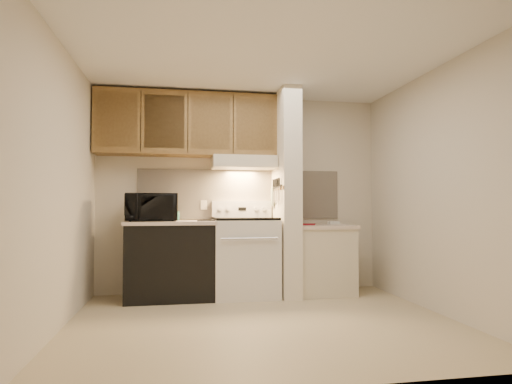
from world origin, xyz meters
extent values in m
plane|color=tan|center=(0.00, 0.00, 0.00)|extent=(3.60, 3.60, 0.00)
plane|color=white|center=(0.00, 0.00, 2.50)|extent=(3.60, 3.60, 0.00)
cube|color=beige|center=(0.00, 1.50, 1.25)|extent=(3.60, 2.50, 0.02)
cube|color=beige|center=(-1.80, 0.00, 1.25)|extent=(0.02, 3.00, 2.50)
cube|color=beige|center=(1.80, 0.00, 1.25)|extent=(0.02, 3.00, 2.50)
cube|color=beige|center=(0.00, 1.49, 1.24)|extent=(2.60, 0.02, 0.63)
cube|color=silver|center=(0.00, 1.16, 0.46)|extent=(0.76, 0.65, 0.92)
cube|color=black|center=(0.00, 0.84, 0.50)|extent=(0.50, 0.01, 0.30)
cylinder|color=silver|center=(0.00, 0.80, 0.72)|extent=(0.65, 0.02, 0.02)
cube|color=black|center=(0.00, 1.16, 0.94)|extent=(0.74, 0.64, 0.03)
cube|color=silver|center=(0.00, 1.44, 1.05)|extent=(0.76, 0.08, 0.20)
cube|color=black|center=(0.00, 1.40, 1.05)|extent=(0.10, 0.01, 0.04)
cylinder|color=silver|center=(-0.28, 1.40, 1.05)|extent=(0.05, 0.02, 0.05)
cylinder|color=silver|center=(-0.18, 1.40, 1.05)|extent=(0.05, 0.02, 0.05)
cylinder|color=silver|center=(0.18, 1.40, 1.05)|extent=(0.05, 0.02, 0.05)
cylinder|color=silver|center=(0.28, 1.40, 1.05)|extent=(0.05, 0.02, 0.05)
cube|color=black|center=(-0.88, 1.17, 0.43)|extent=(1.00, 0.63, 0.87)
cube|color=beige|center=(-0.88, 1.17, 0.89)|extent=(1.04, 0.67, 0.04)
cube|color=black|center=(-0.48, 0.97, 0.92)|extent=(0.20, 0.07, 0.01)
cylinder|color=#326E65|center=(-0.83, 1.39, 0.96)|extent=(0.11, 0.11, 0.11)
cube|color=beige|center=(-0.48, 1.48, 1.10)|extent=(0.08, 0.01, 0.12)
imported|color=black|center=(-1.10, 1.15, 1.07)|extent=(0.60, 0.42, 0.32)
cube|color=silver|center=(0.51, 1.15, 1.25)|extent=(0.22, 0.70, 2.50)
cube|color=brown|center=(0.39, 1.15, 1.30)|extent=(0.01, 0.70, 0.04)
cube|color=black|center=(0.39, 1.10, 1.32)|extent=(0.02, 0.42, 0.04)
cube|color=silver|center=(0.38, 0.93, 1.22)|extent=(0.01, 0.03, 0.16)
cylinder|color=black|center=(0.38, 0.95, 1.37)|extent=(0.02, 0.02, 0.10)
cube|color=silver|center=(0.38, 1.02, 1.21)|extent=(0.01, 0.04, 0.18)
cylinder|color=black|center=(0.38, 1.03, 1.37)|extent=(0.02, 0.02, 0.10)
cube|color=silver|center=(0.38, 1.10, 1.20)|extent=(0.01, 0.04, 0.20)
cylinder|color=black|center=(0.38, 1.09, 1.37)|extent=(0.02, 0.02, 0.10)
cube|color=silver|center=(0.38, 1.19, 1.22)|extent=(0.01, 0.04, 0.16)
cylinder|color=black|center=(0.38, 1.17, 1.37)|extent=(0.02, 0.02, 0.10)
cube|color=silver|center=(0.38, 1.27, 1.21)|extent=(0.01, 0.04, 0.18)
cylinder|color=black|center=(0.38, 1.27, 1.37)|extent=(0.02, 0.02, 0.10)
cube|color=slate|center=(0.38, 1.32, 1.20)|extent=(0.03, 0.10, 0.23)
cube|color=beige|center=(0.97, 1.15, 0.40)|extent=(0.70, 0.60, 0.81)
cube|color=beige|center=(0.97, 1.15, 0.83)|extent=(0.74, 0.64, 0.04)
cube|color=#A71521|center=(0.79, 1.24, 0.86)|extent=(0.32, 0.36, 0.01)
cube|color=white|center=(1.19, 1.33, 0.87)|extent=(0.14, 0.10, 0.04)
cube|color=beige|center=(0.00, 1.28, 1.62)|extent=(0.78, 0.44, 0.15)
cube|color=beige|center=(0.00, 1.07, 1.58)|extent=(0.78, 0.04, 0.06)
cube|color=brown|center=(-0.69, 1.32, 2.08)|extent=(2.18, 0.33, 0.77)
cube|color=brown|center=(-1.51, 1.17, 2.08)|extent=(0.46, 0.01, 0.63)
cube|color=black|center=(-1.23, 1.16, 2.08)|extent=(0.01, 0.01, 0.73)
cube|color=brown|center=(-0.96, 1.17, 2.08)|extent=(0.46, 0.01, 0.63)
cube|color=black|center=(-0.69, 1.16, 2.08)|extent=(0.01, 0.01, 0.73)
cube|color=brown|center=(-0.42, 1.17, 2.08)|extent=(0.46, 0.01, 0.63)
cube|color=black|center=(-0.14, 1.16, 2.08)|extent=(0.01, 0.01, 0.73)
cube|color=brown|center=(0.13, 1.17, 2.08)|extent=(0.46, 0.01, 0.63)
camera|label=1|loc=(-0.77, -3.96, 1.08)|focal=30.00mm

